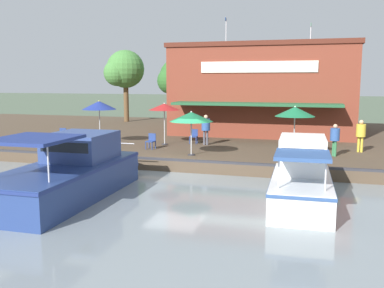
{
  "coord_description": "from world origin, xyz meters",
  "views": [
    {
      "loc": [
        18.71,
        6.29,
        4.35
      ],
      "look_at": [
        -1.0,
        0.58,
        1.3
      ],
      "focal_mm": 40.0,
      "sensor_mm": 36.0,
      "label": 1
    }
  ],
  "objects_px": {
    "person_mid_patio": "(206,126)",
    "motorboat_mid_row": "(301,178)",
    "patio_umbrella_mid_patio_left": "(191,117)",
    "cafe_chair_far_corner_seat": "(151,140)",
    "patio_umbrella_near_quay_edge": "(295,112)",
    "patio_umbrella_by_entrance": "(99,105)",
    "tree_behind_restaurant": "(123,70)",
    "person_at_quay_edge": "(361,132)",
    "tree_upstream_bank": "(176,78)",
    "cafe_chair_facing_river": "(62,134)",
    "patio_umbrella_mid_patio_right": "(164,107)",
    "cafe_chair_beside_entrance": "(90,137)",
    "waterfront_restaurant": "(266,89)",
    "cafe_chair_under_first_umbrella": "(194,136)",
    "motorboat_distant_upstream": "(77,171)",
    "person_near_entrance": "(335,136)"
  },
  "relations": [
    {
      "from": "cafe_chair_under_first_umbrella",
      "to": "motorboat_distant_upstream",
      "type": "relative_size",
      "value": 0.1
    },
    {
      "from": "patio_umbrella_mid_patio_right",
      "to": "cafe_chair_far_corner_seat",
      "type": "bearing_deg",
      "value": -6.37
    },
    {
      "from": "waterfront_restaurant",
      "to": "cafe_chair_facing_river",
      "type": "relative_size",
      "value": 14.71
    },
    {
      "from": "waterfront_restaurant",
      "to": "patio_umbrella_mid_patio_left",
      "type": "relative_size",
      "value": 5.58
    },
    {
      "from": "cafe_chair_under_first_umbrella",
      "to": "person_at_quay_edge",
      "type": "xyz_separation_m",
      "value": [
        0.6,
        9.32,
        0.6
      ]
    },
    {
      "from": "patio_umbrella_mid_patio_right",
      "to": "cafe_chair_under_first_umbrella",
      "type": "distance_m",
      "value": 2.51
    },
    {
      "from": "patio_umbrella_mid_patio_left",
      "to": "cafe_chair_facing_river",
      "type": "xyz_separation_m",
      "value": [
        -2.34,
        -8.97,
        -1.48
      ]
    },
    {
      "from": "patio_umbrella_mid_patio_left",
      "to": "patio_umbrella_near_quay_edge",
      "type": "bearing_deg",
      "value": 104.21
    },
    {
      "from": "patio_umbrella_mid_patio_right",
      "to": "person_mid_patio",
      "type": "relative_size",
      "value": 1.4
    },
    {
      "from": "motorboat_mid_row",
      "to": "cafe_chair_facing_river",
      "type": "bearing_deg",
      "value": -117.34
    },
    {
      "from": "cafe_chair_far_corner_seat",
      "to": "person_mid_patio",
      "type": "bearing_deg",
      "value": 131.85
    },
    {
      "from": "cafe_chair_far_corner_seat",
      "to": "cafe_chair_beside_entrance",
      "type": "bearing_deg",
      "value": -96.22
    },
    {
      "from": "patio_umbrella_near_quay_edge",
      "to": "tree_behind_restaurant",
      "type": "xyz_separation_m",
      "value": [
        -14.22,
        -15.91,
        2.44
      ]
    },
    {
      "from": "waterfront_restaurant",
      "to": "patio_umbrella_by_entrance",
      "type": "xyz_separation_m",
      "value": [
        9.46,
        -8.7,
        -0.82
      ]
    },
    {
      "from": "patio_umbrella_near_quay_edge",
      "to": "person_mid_patio",
      "type": "bearing_deg",
      "value": -114.77
    },
    {
      "from": "cafe_chair_under_first_umbrella",
      "to": "motorboat_distant_upstream",
      "type": "bearing_deg",
      "value": -9.45
    },
    {
      "from": "person_at_quay_edge",
      "to": "tree_upstream_bank",
      "type": "distance_m",
      "value": 20.97
    },
    {
      "from": "motorboat_distant_upstream",
      "to": "cafe_chair_far_corner_seat",
      "type": "bearing_deg",
      "value": 179.87
    },
    {
      "from": "patio_umbrella_mid_patio_right",
      "to": "cafe_chair_beside_entrance",
      "type": "height_order",
      "value": "patio_umbrella_mid_patio_right"
    },
    {
      "from": "cafe_chair_far_corner_seat",
      "to": "person_at_quay_edge",
      "type": "relative_size",
      "value": 0.5
    },
    {
      "from": "patio_umbrella_near_quay_edge",
      "to": "cafe_chair_beside_entrance",
      "type": "height_order",
      "value": "patio_umbrella_near_quay_edge"
    },
    {
      "from": "motorboat_mid_row",
      "to": "patio_umbrella_near_quay_edge",
      "type": "bearing_deg",
      "value": -174.71
    },
    {
      "from": "tree_behind_restaurant",
      "to": "tree_upstream_bank",
      "type": "xyz_separation_m",
      "value": [
        -2.33,
        4.25,
        -0.68
      ]
    },
    {
      "from": "waterfront_restaurant",
      "to": "cafe_chair_under_first_umbrella",
      "type": "bearing_deg",
      "value": -23.35
    },
    {
      "from": "tree_behind_restaurant",
      "to": "tree_upstream_bank",
      "type": "bearing_deg",
      "value": 118.68
    },
    {
      "from": "patio_umbrella_mid_patio_left",
      "to": "tree_upstream_bank",
      "type": "height_order",
      "value": "tree_upstream_bank"
    },
    {
      "from": "person_mid_patio",
      "to": "motorboat_mid_row",
      "type": "relative_size",
      "value": 0.31
    },
    {
      "from": "patio_umbrella_near_quay_edge",
      "to": "motorboat_distant_upstream",
      "type": "height_order",
      "value": "patio_umbrella_near_quay_edge"
    },
    {
      "from": "person_near_entrance",
      "to": "motorboat_mid_row",
      "type": "relative_size",
      "value": 0.28
    },
    {
      "from": "waterfront_restaurant",
      "to": "patio_umbrella_mid_patio_right",
      "type": "relative_size",
      "value": 5.06
    },
    {
      "from": "cafe_chair_under_first_umbrella",
      "to": "cafe_chair_far_corner_seat",
      "type": "xyz_separation_m",
      "value": [
        2.64,
        -1.7,
        0.0
      ]
    },
    {
      "from": "cafe_chair_beside_entrance",
      "to": "person_mid_patio",
      "type": "distance_m",
      "value": 6.88
    },
    {
      "from": "cafe_chair_under_first_umbrella",
      "to": "motorboat_mid_row",
      "type": "height_order",
      "value": "motorboat_mid_row"
    },
    {
      "from": "tree_behind_restaurant",
      "to": "person_at_quay_edge",
      "type": "bearing_deg",
      "value": 57.9
    },
    {
      "from": "patio_umbrella_near_quay_edge",
      "to": "cafe_chair_facing_river",
      "type": "height_order",
      "value": "patio_umbrella_near_quay_edge"
    },
    {
      "from": "patio_umbrella_near_quay_edge",
      "to": "patio_umbrella_by_entrance",
      "type": "bearing_deg",
      "value": -95.31
    },
    {
      "from": "patio_umbrella_near_quay_edge",
      "to": "cafe_chair_under_first_umbrella",
      "type": "height_order",
      "value": "patio_umbrella_near_quay_edge"
    },
    {
      "from": "waterfront_restaurant",
      "to": "cafe_chair_facing_river",
      "type": "distance_m",
      "value": 14.97
    },
    {
      "from": "cafe_chair_beside_entrance",
      "to": "patio_umbrella_mid_patio_right",
      "type": "bearing_deg",
      "value": 106.15
    },
    {
      "from": "cafe_chair_under_first_umbrella",
      "to": "person_mid_patio",
      "type": "distance_m",
      "value": 1.12
    },
    {
      "from": "waterfront_restaurant",
      "to": "cafe_chair_facing_river",
      "type": "height_order",
      "value": "waterfront_restaurant"
    },
    {
      "from": "waterfront_restaurant",
      "to": "person_mid_patio",
      "type": "height_order",
      "value": "waterfront_restaurant"
    },
    {
      "from": "patio_umbrella_mid_patio_left",
      "to": "cafe_chair_far_corner_seat",
      "type": "relative_size",
      "value": 2.64
    },
    {
      "from": "cafe_chair_facing_river",
      "to": "patio_umbrella_mid_patio_left",
      "type": "bearing_deg",
      "value": 75.37
    },
    {
      "from": "cafe_chair_far_corner_seat",
      "to": "motorboat_mid_row",
      "type": "bearing_deg",
      "value": 51.7
    },
    {
      "from": "patio_umbrella_mid_patio_right",
      "to": "cafe_chair_under_first_umbrella",
      "type": "bearing_deg",
      "value": 122.6
    },
    {
      "from": "patio_umbrella_mid_patio_right",
      "to": "motorboat_distant_upstream",
      "type": "height_order",
      "value": "patio_umbrella_mid_patio_right"
    },
    {
      "from": "patio_umbrella_by_entrance",
      "to": "person_mid_patio",
      "type": "distance_m",
      "value": 6.43
    },
    {
      "from": "cafe_chair_far_corner_seat",
      "to": "person_at_quay_edge",
      "type": "bearing_deg",
      "value": 100.52
    },
    {
      "from": "waterfront_restaurant",
      "to": "cafe_chair_under_first_umbrella",
      "type": "relative_size",
      "value": 14.71
    }
  ]
}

